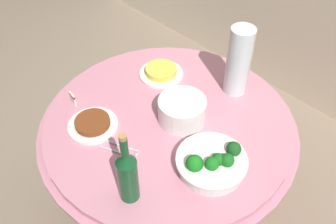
{
  "coord_description": "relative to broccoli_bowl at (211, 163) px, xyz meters",
  "views": [
    {
      "loc": [
        0.81,
        -0.81,
        1.95
      ],
      "look_at": [
        0.0,
        0.0,
        0.79
      ],
      "focal_mm": 39.96,
      "sensor_mm": 36.0,
      "label": 1
    }
  ],
  "objects": [
    {
      "name": "serving_tongs",
      "position": [
        -0.33,
        -0.19,
        -0.04
      ],
      "size": [
        0.16,
        0.1,
        0.01
      ],
      "color": "silver",
      "rests_on": "buffet_table"
    },
    {
      "name": "plate_stack",
      "position": [
        -0.27,
        0.12,
        0.01
      ],
      "size": [
        0.21,
        0.21,
        0.11
      ],
      "color": "white",
      "rests_on": "buffet_table"
    },
    {
      "name": "ground_plane",
      "position": [
        -0.31,
        0.07,
        -0.78
      ],
      "size": [
        6.0,
        6.0,
        0.0
      ],
      "primitive_type": "plane",
      "color": "gray"
    },
    {
      "name": "wine_bottle",
      "position": [
        -0.13,
        -0.3,
        0.09
      ],
      "size": [
        0.07,
        0.07,
        0.34
      ],
      "color": "#154A26",
      "rests_on": "buffet_table"
    },
    {
      "name": "food_plate_fried_egg",
      "position": [
        -0.56,
        0.27,
        -0.02
      ],
      "size": [
        0.22,
        0.22,
        0.04
      ],
      "color": "white",
      "rests_on": "buffet_table"
    },
    {
      "name": "buffet_table",
      "position": [
        -0.31,
        0.07,
        -0.41
      ],
      "size": [
        1.16,
        1.16,
        0.74
      ],
      "color": "maroon",
      "rests_on": "ground_plane"
    },
    {
      "name": "label_placard_front",
      "position": [
        -0.7,
        -0.16,
        -0.01
      ],
      "size": [
        0.05,
        0.02,
        0.05
      ],
      "color": "white",
      "rests_on": "buffet_table"
    },
    {
      "name": "food_plate_stir_fry",
      "position": [
        -0.51,
        -0.19,
        -0.03
      ],
      "size": [
        0.22,
        0.22,
        0.04
      ],
      "color": "white",
      "rests_on": "buffet_table"
    },
    {
      "name": "decorative_fruit_vase",
      "position": [
        -0.23,
        0.44,
        0.11
      ],
      "size": [
        0.11,
        0.11,
        0.34
      ],
      "color": "silver",
      "rests_on": "buffet_table"
    },
    {
      "name": "broccoli_bowl",
      "position": [
        0.0,
        0.0,
        0.0
      ],
      "size": [
        0.28,
        0.28,
        0.12
      ],
      "color": "white",
      "rests_on": "buffet_table"
    }
  ]
}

